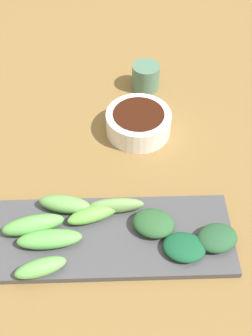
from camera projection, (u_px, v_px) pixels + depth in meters
tabletop at (125, 209)px, 0.70m from camera, size 2.10×2.10×0.02m
sauce_bowl at (138, 122)px, 0.80m from camera, size 0.12×0.12×0.05m
serving_plate at (111, 237)px, 0.65m from camera, size 0.14×0.38×0.01m
broccoli_stalk_0 at (94, 214)px, 0.66m from camera, size 0.06×0.09×0.02m
broccoli_stalk_1 at (49, 239)px, 0.63m from camera, size 0.04×0.10×0.02m
broccoli_leafy_2 at (184, 247)px, 0.62m from camera, size 0.06×0.07×0.02m
broccoli_stalk_3 at (33, 225)px, 0.64m from camera, size 0.05×0.10×0.03m
broccoli_stalk_4 at (65, 204)px, 0.67m from camera, size 0.05×0.09×0.03m
broccoli_leafy_5 at (217, 238)px, 0.63m from camera, size 0.07×0.07×0.02m
broccoli_leafy_6 at (154, 223)px, 0.64m from camera, size 0.07×0.08×0.03m
broccoli_stalk_7 at (41, 268)px, 0.60m from camera, size 0.05×0.08×0.02m
broccoli_stalk_8 at (116, 205)px, 0.67m from camera, size 0.02×0.09×0.03m
tea_cup at (146, 77)px, 0.88m from camera, size 0.06×0.06×0.06m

